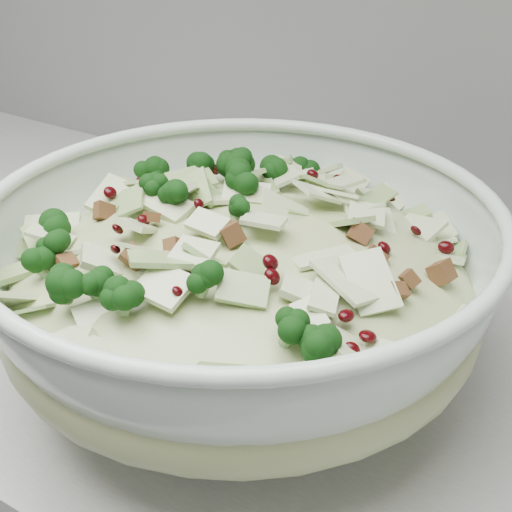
# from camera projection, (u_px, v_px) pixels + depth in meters

# --- Properties ---
(mixing_bowl) EXTENTS (0.52, 0.52, 0.16)m
(mixing_bowl) POSITION_uv_depth(u_px,v_px,m) (241.00, 292.00, 0.56)
(mixing_bowl) COLOR silver
(mixing_bowl) RESTS_ON counter
(salad) EXTENTS (0.52, 0.52, 0.16)m
(salad) POSITION_uv_depth(u_px,v_px,m) (241.00, 264.00, 0.55)
(salad) COLOR #B5C184
(salad) RESTS_ON mixing_bowl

